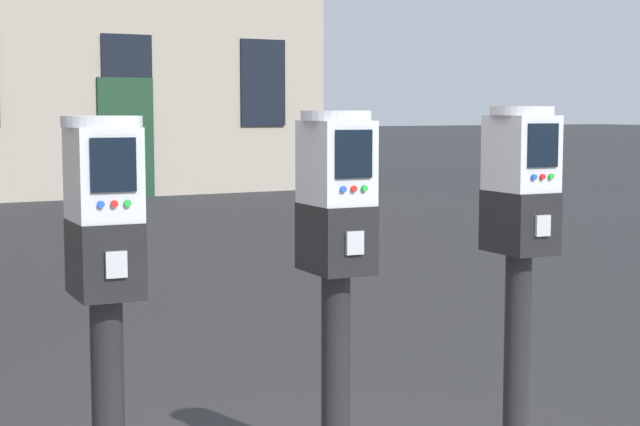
{
  "coord_description": "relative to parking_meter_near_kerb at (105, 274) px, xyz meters",
  "views": [
    {
      "loc": [
        -1.65,
        -2.78,
        1.53
      ],
      "look_at": [
        -0.12,
        -0.04,
        1.21
      ],
      "focal_mm": 56.45,
      "sensor_mm": 36.0,
      "label": 1
    }
  ],
  "objects": [
    {
      "name": "parking_meter_end_of_row",
      "position": [
        1.45,
        0.0,
        0.02
      ],
      "size": [
        0.23,
        0.26,
        1.4
      ],
      "rotation": [
        0.0,
        0.0,
        -1.64
      ],
      "color": "black",
      "rests_on": "sidewalk_slab"
    },
    {
      "name": "parking_meter_twin_adjacent",
      "position": [
        0.73,
        0.0,
        0.01
      ],
      "size": [
        0.23,
        0.26,
        1.39
      ],
      "rotation": [
        0.0,
        0.0,
        -1.64
      ],
      "color": "black",
      "rests_on": "sidewalk_slab"
    },
    {
      "name": "parking_meter_near_kerb",
      "position": [
        0.0,
        0.0,
        0.0
      ],
      "size": [
        0.23,
        0.26,
        1.38
      ],
      "rotation": [
        0.0,
        0.0,
        -1.64
      ],
      "color": "black",
      "rests_on": "sidewalk_slab"
    }
  ]
}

